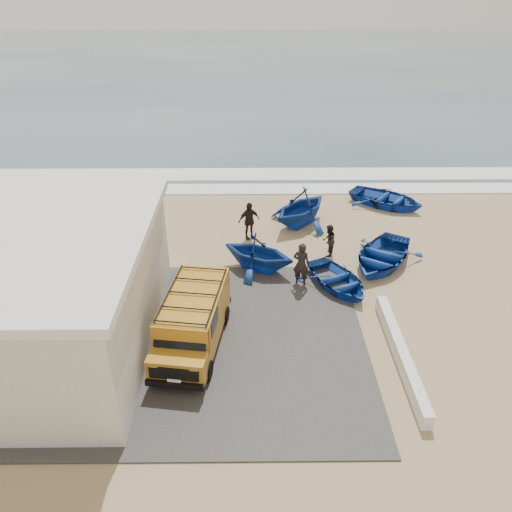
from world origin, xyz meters
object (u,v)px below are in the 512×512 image
object	(u,v)px
boat_near_right	(382,255)
van	(193,319)
fisherman_middle	(329,241)
building	(26,292)
boat_mid_left	(258,252)
boat_far_left	(301,207)
boat_far_right	(386,199)
fisherman_back	(249,221)
fisherman_front	(301,264)
boat_near_left	(337,280)
parapet	(401,354)

from	to	relation	value
boat_near_right	van	bearing A→B (deg)	-112.81
boat_near_right	fisherman_middle	bearing A→B (deg)	-167.10
building	boat_mid_left	bearing A→B (deg)	32.13
boat_far_left	boat_far_right	xyz separation A→B (m)	(4.97, 2.31, -0.56)
boat_near_right	fisherman_back	world-z (taller)	fisherman_back
boat_near_right	boat_far_left	size ratio (longest dim) A/B	1.13
fisherman_front	boat_near_right	bearing A→B (deg)	-135.90
boat_mid_left	boat_far_left	xyz separation A→B (m)	(2.22, 4.41, 0.13)
boat_mid_left	fisherman_front	bearing A→B (deg)	-96.43
van	boat_mid_left	world-z (taller)	van
boat_near_right	fisherman_middle	xyz separation A→B (m)	(-2.27, 0.81, 0.32)
building	fisherman_middle	xyz separation A→B (m)	(11.00, 6.11, -1.40)
boat_mid_left	boat_far_left	world-z (taller)	boat_far_left
boat_near_left	boat_far_right	size ratio (longest dim) A/B	0.83
fisherman_front	parapet	bearing A→B (deg)	143.14
van	fisherman_middle	xyz separation A→B (m)	(5.53, 6.20, -0.32)
parapet	fisherman_middle	xyz separation A→B (m)	(-1.50, 7.11, 0.49)
boat_near_right	fisherman_middle	size ratio (longest dim) A/B	2.77
parapet	boat_near_left	xyz separation A→B (m)	(-1.46, 4.44, 0.08)
boat_mid_left	van	bearing A→B (deg)	-177.22
boat_mid_left	fisherman_middle	size ratio (longest dim) A/B	2.14
boat_near_right	fisherman_front	size ratio (longest dim) A/B	2.18
van	boat_far_right	size ratio (longest dim) A/B	1.19
van	boat_far_left	xyz separation A→B (m)	(4.53, 9.39, -0.10)
boat_far_right	van	bearing A→B (deg)	177.26
boat_far_right	building	bearing A→B (deg)	164.12
parapet	boat_mid_left	distance (m)	7.57
parapet	boat_mid_left	size ratio (longest dim) A/B	1.84
boat_near_left	boat_near_right	xyz separation A→B (m)	(2.24, 1.85, 0.08)
fisherman_front	fisherman_back	world-z (taller)	fisherman_front
boat_far_left	parapet	bearing A→B (deg)	-34.76
boat_near_right	boat_far_right	size ratio (longest dim) A/B	1.02
boat_near_right	fisherman_front	distance (m)	4.10
building	fisherman_back	bearing A→B (deg)	46.64
boat_mid_left	boat_near_left	bearing A→B (deg)	-86.31
building	fisherman_front	world-z (taller)	building
parapet	boat_mid_left	world-z (taller)	boat_mid_left
boat_far_right	fisherman_front	size ratio (longest dim) A/B	2.13
van	boat_near_right	xyz separation A→B (m)	(7.80, 5.39, -0.65)
fisherman_back	fisherman_front	bearing A→B (deg)	-87.48
van	fisherman_back	distance (m)	8.14
boat_near_right	boat_mid_left	xyz separation A→B (m)	(-5.49, -0.41, 0.42)
boat_far_right	fisherman_middle	world-z (taller)	fisherman_middle
parapet	van	world-z (taller)	van
building	parapet	bearing A→B (deg)	-4.58
van	boat_mid_left	distance (m)	5.49
boat_mid_left	boat_far_left	bearing A→B (deg)	0.90
boat_far_left	fisherman_front	xyz separation A→B (m)	(-0.47, -5.60, -0.02)
van	boat_near_left	xyz separation A→B (m)	(5.56, 3.53, -0.73)
fisherman_middle	van	bearing A→B (deg)	-21.33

